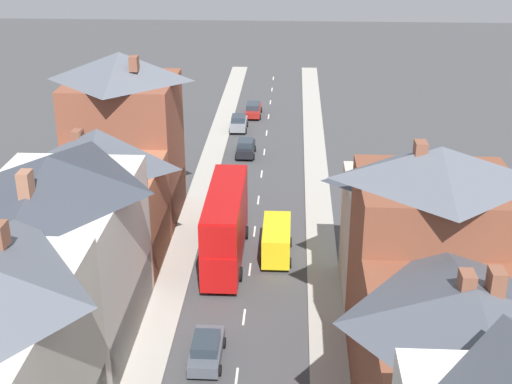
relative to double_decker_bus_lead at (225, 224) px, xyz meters
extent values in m
cube|color=#A8A399|center=(-3.29, 6.55, -2.75)|extent=(2.20, 104.00, 0.14)
cube|color=#A8A399|center=(6.91, 6.55, -2.75)|extent=(2.20, 104.00, 0.14)
cube|color=silver|center=(1.81, -13.45, -2.81)|extent=(0.14, 1.80, 0.01)
cube|color=silver|center=(1.81, -7.45, -2.81)|extent=(0.14, 1.80, 0.01)
cube|color=silver|center=(1.81, -1.45, -2.81)|extent=(0.14, 1.80, 0.01)
cube|color=silver|center=(1.81, 4.55, -2.81)|extent=(0.14, 1.80, 0.01)
cube|color=silver|center=(1.81, 10.55, -2.81)|extent=(0.14, 1.80, 0.01)
cube|color=silver|center=(1.81, 16.55, -2.81)|extent=(0.14, 1.80, 0.01)
cube|color=silver|center=(1.81, 22.55, -2.81)|extent=(0.14, 1.80, 0.01)
cube|color=silver|center=(1.81, 28.55, -2.81)|extent=(0.14, 1.80, 0.01)
cube|color=silver|center=(1.81, 34.55, -2.81)|extent=(0.14, 1.80, 0.01)
cube|color=silver|center=(1.81, 40.55, -2.81)|extent=(0.14, 1.80, 0.01)
cube|color=silver|center=(1.81, 46.55, -2.81)|extent=(0.14, 1.80, 0.01)
cube|color=silver|center=(1.81, 52.55, -2.81)|extent=(0.14, 1.80, 0.01)
cube|color=silver|center=(-8.39, -10.33, 1.95)|extent=(8.00, 11.74, 9.53)
cube|color=navy|center=(-4.45, -10.33, -1.22)|extent=(0.12, 10.80, 3.20)
pyramid|color=#383D47|center=(-8.39, -10.33, 7.74)|extent=(8.00, 11.74, 2.06)
cube|color=#99664C|center=(-8.46, -13.46, 8.43)|extent=(0.60, 0.90, 1.37)
cube|color=#A36042|center=(-8.39, -0.76, 0.76)|extent=(8.00, 7.40, 7.16)
cube|color=black|center=(-4.45, -0.76, -1.22)|extent=(0.12, 6.81, 3.20)
pyramid|color=#474C56|center=(-8.39, -0.76, 5.74)|extent=(8.00, 7.40, 2.79)
cube|color=brown|center=(-9.84, -0.44, 6.32)|extent=(0.60, 0.90, 1.16)
cube|color=brown|center=(-9.79, -0.36, 6.28)|extent=(0.60, 0.90, 1.08)
cube|color=brown|center=(-8.39, 6.84, 2.84)|extent=(8.00, 7.80, 11.30)
cube|color=black|center=(-4.45, 6.84, -1.22)|extent=(0.12, 7.18, 3.20)
pyramid|color=#565B66|center=(-8.39, 6.84, 9.54)|extent=(8.00, 7.80, 2.11)
cube|color=brown|center=(-6.97, 5.42, 10.07)|extent=(0.60, 0.90, 1.06)
pyramid|color=#474C56|center=(12.01, -20.34, 6.37)|extent=(8.00, 10.94, 1.78)
cube|color=brown|center=(11.70, -19.82, 7.04)|extent=(0.60, 0.90, 1.34)
cube|color=brown|center=(12.79, -20.00, 7.17)|extent=(0.60, 0.90, 1.60)
cube|color=brown|center=(12.01, -11.32, 2.71)|extent=(8.00, 7.10, 11.05)
cube|color=maroon|center=(8.07, -11.32, -1.22)|extent=(0.12, 6.53, 3.20)
pyramid|color=#565B66|center=(12.01, -11.32, 9.13)|extent=(8.00, 7.10, 1.79)
cube|color=brown|center=(11.00, -11.12, 9.66)|extent=(0.60, 0.90, 1.06)
cube|color=#BCB7A8|center=(12.01, -4.25, 1.17)|extent=(8.00, 7.04, 7.98)
cube|color=navy|center=(8.07, -4.25, -1.22)|extent=(0.12, 6.48, 3.20)
pyramid|color=#383D47|center=(12.01, -4.25, 6.03)|extent=(8.00, 7.04, 1.75)
cube|color=#99664C|center=(12.57, -3.37, 6.62)|extent=(0.60, 0.90, 1.17)
cube|color=#99664C|center=(12.73, -4.74, 6.73)|extent=(0.60, 0.90, 1.38)
cube|color=#B70F0F|center=(0.01, -0.02, -1.17)|extent=(2.44, 10.80, 2.50)
cube|color=#B70F0F|center=(0.01, -0.02, 1.23)|extent=(2.44, 10.58, 2.30)
cube|color=#B70F0F|center=(0.01, -0.02, 2.43)|extent=(2.39, 10.37, 0.10)
cube|color=#28333D|center=(0.01, 5.33, -0.97)|extent=(2.20, 0.10, 1.20)
cube|color=#28333D|center=(0.01, 5.33, 1.33)|extent=(2.20, 0.10, 1.10)
cube|color=#28333D|center=(-1.18, -0.02, -0.92)|extent=(0.06, 9.18, 0.90)
cube|color=#28333D|center=(-1.18, -0.02, 1.33)|extent=(0.06, 9.18, 0.90)
cube|color=yellow|center=(0.01, 5.33, 2.13)|extent=(1.34, 0.08, 0.32)
cylinder|color=black|center=(-1.21, 3.32, -2.32)|extent=(0.30, 1.00, 1.00)
cylinder|color=black|center=(1.23, 3.32, -2.32)|extent=(0.30, 1.00, 1.00)
cylinder|color=black|center=(-1.21, -2.99, -2.32)|extent=(0.30, 1.00, 1.00)
cylinder|color=black|center=(1.23, -2.99, -2.32)|extent=(0.30, 1.00, 1.00)
cube|color=#4C515B|center=(0.01, -11.96, -2.17)|extent=(1.70, 4.15, 0.68)
cube|color=#28333D|center=(0.01, -12.16, -1.53)|extent=(1.46, 2.07, 0.60)
cylinder|color=black|center=(-0.84, -10.67, -2.51)|extent=(0.20, 0.62, 0.62)
cylinder|color=black|center=(0.86, -10.67, -2.51)|extent=(0.20, 0.62, 0.62)
cylinder|color=black|center=(-0.84, -13.24, -2.51)|extent=(0.20, 0.62, 0.62)
cylinder|color=black|center=(0.86, -13.24, -2.51)|extent=(0.20, 0.62, 0.62)
cube|color=maroon|center=(0.01, 34.78, -2.17)|extent=(1.70, 4.56, 0.66)
cube|color=#28333D|center=(0.01, 34.55, -1.54)|extent=(1.46, 2.28, 0.60)
cylinder|color=black|center=(-0.84, 36.19, -2.51)|extent=(0.20, 0.62, 0.62)
cylinder|color=black|center=(0.86, 36.19, -2.51)|extent=(0.20, 0.62, 0.62)
cylinder|color=black|center=(-0.84, 33.36, -2.51)|extent=(0.20, 0.62, 0.62)
cylinder|color=black|center=(0.86, 33.36, -2.51)|extent=(0.20, 0.62, 0.62)
cube|color=gray|center=(-1.29, 29.40, -2.11)|extent=(1.70, 3.87, 0.79)
cube|color=#28333D|center=(-1.29, 29.21, -1.42)|extent=(1.46, 1.93, 0.60)
cylinder|color=black|center=(-2.14, 30.60, -2.51)|extent=(0.20, 0.62, 0.62)
cylinder|color=black|center=(-0.44, 30.60, -2.51)|extent=(0.20, 0.62, 0.62)
cylinder|color=black|center=(-2.14, 28.20, -2.51)|extent=(0.20, 0.62, 0.62)
cylinder|color=black|center=(-0.44, 28.20, -2.51)|extent=(0.20, 0.62, 0.62)
cube|color=black|center=(0.01, 21.42, -2.12)|extent=(1.70, 3.87, 0.78)
cube|color=#28333D|center=(0.01, 21.22, -1.43)|extent=(1.46, 1.93, 0.60)
cylinder|color=black|center=(-0.84, 22.62, -2.51)|extent=(0.20, 0.62, 0.62)
cylinder|color=black|center=(0.86, 22.62, -2.51)|extent=(0.20, 0.62, 0.62)
cylinder|color=black|center=(-0.84, 20.22, -2.51)|extent=(0.20, 0.62, 0.62)
cylinder|color=black|center=(0.86, 20.22, -2.51)|extent=(0.20, 0.62, 0.62)
cube|color=yellow|center=(3.61, 0.59, -1.46)|extent=(1.96, 5.20, 2.10)
cube|color=#28333D|center=(3.61, 3.14, -1.16)|extent=(1.76, 0.10, 0.90)
cylinder|color=black|center=(2.63, 2.15, -2.46)|extent=(0.24, 0.72, 0.72)
cylinder|color=black|center=(4.59, 2.15, -2.46)|extent=(0.24, 0.72, 0.72)
cylinder|color=black|center=(2.63, -0.97, -2.46)|extent=(0.24, 0.72, 0.72)
cylinder|color=black|center=(4.59, -0.97, -2.46)|extent=(0.24, 0.72, 0.72)
camera|label=1|loc=(4.54, -45.04, 21.91)|focal=50.00mm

